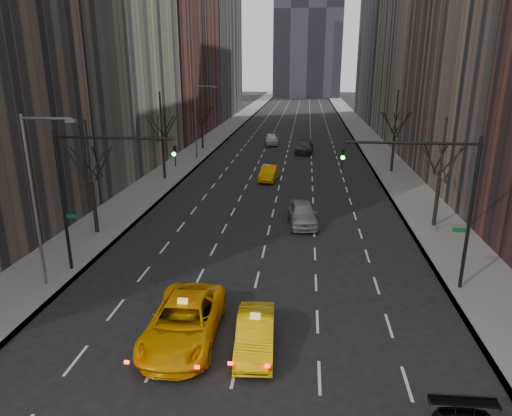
% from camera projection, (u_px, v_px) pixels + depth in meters
% --- Properties ---
extents(sidewalk_left, '(4.50, 320.00, 0.15)m').
position_uv_depth(sidewalk_left, '(224.00, 131.00, 81.56)').
color(sidewalk_left, slate).
rests_on(sidewalk_left, ground).
extents(sidewalk_right, '(4.50, 320.00, 0.15)m').
position_uv_depth(sidewalk_right, '(363.00, 133.00, 79.02)').
color(sidewalk_right, slate).
rests_on(sidewalk_right, ground).
extents(tree_lw_b, '(3.36, 3.50, 7.82)m').
position_uv_depth(tree_lw_b, '(92.00, 183.00, 31.12)').
color(tree_lw_b, black).
rests_on(tree_lw_b, ground).
extents(tree_lw_c, '(3.36, 3.50, 8.74)m').
position_uv_depth(tree_lw_c, '(163.00, 141.00, 46.20)').
color(tree_lw_c, black).
rests_on(tree_lw_c, ground).
extents(tree_lw_d, '(3.36, 3.50, 7.36)m').
position_uv_depth(tree_lw_d, '(202.00, 124.00, 63.42)').
color(tree_lw_d, black).
rests_on(tree_lw_d, ground).
extents(tree_rw_b, '(3.36, 3.50, 7.82)m').
position_uv_depth(tree_rw_b, '(439.00, 178.00, 32.43)').
color(tree_rw_b, black).
rests_on(tree_rw_b, ground).
extents(tree_rw_c, '(3.36, 3.50, 8.74)m').
position_uv_depth(tree_rw_c, '(394.00, 136.00, 49.40)').
color(tree_rw_c, black).
rests_on(tree_rw_c, ground).
extents(traffic_mast_left, '(6.69, 0.39, 8.00)m').
position_uv_depth(traffic_mast_left, '(90.00, 179.00, 24.60)').
color(traffic_mast_left, black).
rests_on(traffic_mast_left, ground).
extents(traffic_mast_right, '(6.69, 0.39, 8.00)m').
position_uv_depth(traffic_mast_right, '(439.00, 189.00, 22.71)').
color(traffic_mast_right, black).
rests_on(traffic_mast_right, ground).
extents(streetlight_near, '(2.83, 0.22, 9.00)m').
position_uv_depth(streetlight_near, '(38.00, 185.00, 22.84)').
color(streetlight_near, slate).
rests_on(streetlight_near, ground).
extents(streetlight_far, '(2.83, 0.22, 9.00)m').
position_uv_depth(streetlight_far, '(198.00, 114.00, 56.04)').
color(streetlight_far, slate).
rests_on(streetlight_far, ground).
extents(taxi_suv, '(3.04, 6.35, 1.75)m').
position_uv_depth(taxi_suv, '(184.00, 322.00, 19.54)').
color(taxi_suv, '#FFAD05').
rests_on(taxi_suv, ground).
extents(taxi_sedan, '(1.79, 4.46, 1.44)m').
position_uv_depth(taxi_sedan, '(255.00, 334.00, 18.92)').
color(taxi_sedan, '#FCBF05').
rests_on(taxi_sedan, ground).
extents(silver_sedan_ahead, '(2.54, 5.17, 1.70)m').
position_uv_depth(silver_sedan_ahead, '(302.00, 213.00, 33.86)').
color(silver_sedan_ahead, gray).
rests_on(silver_sedan_ahead, ground).
extents(far_taxi, '(1.93, 4.60, 1.48)m').
position_uv_depth(far_taxi, '(269.00, 173.00, 46.98)').
color(far_taxi, '#E89B04').
rests_on(far_taxi, ground).
extents(far_suv_grey, '(2.57, 5.78, 1.65)m').
position_uv_depth(far_suv_grey, '(304.00, 147.00, 61.84)').
color(far_suv_grey, '#303136').
rests_on(far_suv_grey, ground).
extents(far_car_white, '(2.54, 5.01, 1.63)m').
position_uv_depth(far_car_white, '(271.00, 139.00, 68.09)').
color(far_car_white, silver).
rests_on(far_car_white, ground).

